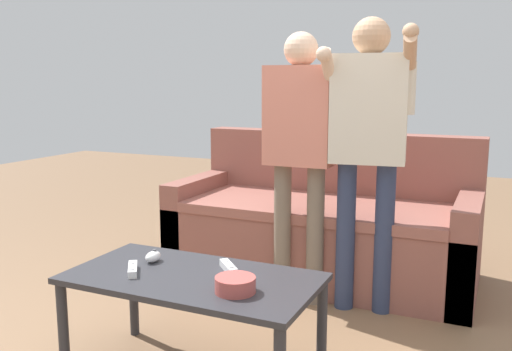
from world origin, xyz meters
name	(u,v)px	position (x,y,z in m)	size (l,w,h in m)	color
couch	(324,227)	(-0.01, 1.51, 0.31)	(1.91, 0.87, 0.91)	brown
coffee_table	(193,289)	(-0.11, 0.02, 0.40)	(1.04, 0.54, 0.46)	#2D2D33
snack_bowl	(235,285)	(0.13, -0.07, 0.49)	(0.16, 0.16, 0.06)	#B24C47
game_remote_nunchuk	(153,257)	(-0.36, 0.10, 0.48)	(0.06, 0.09, 0.05)	white
player_center	(300,136)	(-0.01, 1.02, 0.95)	(0.45, 0.34, 1.52)	#756656
player_right	(368,131)	(0.37, 1.03, 0.99)	(0.49, 0.31, 1.58)	#2D3856
game_remote_wand_near	(228,267)	(0.00, 0.13, 0.48)	(0.13, 0.14, 0.03)	white
game_remote_wand_far	(133,269)	(-0.35, -0.05, 0.48)	(0.12, 0.15, 0.03)	white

